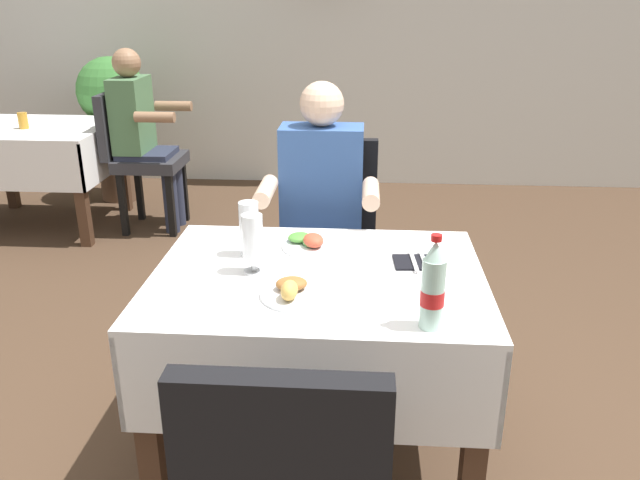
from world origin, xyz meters
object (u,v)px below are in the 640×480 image
object	(u,v)px
seated_diner_far	(321,210)
napkin_cutlery_set	(419,262)
background_chair_right	(137,153)
background_table_tumbler	(23,121)
cola_bottle_primary	(433,288)
potted_plant_corner	(113,108)
main_dining_table	(318,318)
beer_glass_middle	(249,228)
chair_far_diner_seat	(331,235)
beer_glass_left	(253,243)
background_patron	(142,130)
plate_near_camera	(295,291)
background_dining_table	(37,150)
plate_far_diner	(310,243)

from	to	relation	value
seated_diner_far	napkin_cutlery_set	xyz separation A→B (m)	(0.38, -0.61, 0.02)
background_chair_right	background_table_tumbler	xyz separation A→B (m)	(-0.74, -0.08, 0.23)
cola_bottle_primary	potted_plant_corner	world-z (taller)	potted_plant_corner
main_dining_table	beer_glass_middle	bearing A→B (deg)	150.64
chair_far_diner_seat	beer_glass_left	size ratio (longest dim) A/B	4.77
beer_glass_middle	background_patron	bearing A→B (deg)	117.42
plate_near_camera	background_dining_table	xyz separation A→B (m)	(-2.11, 2.51, -0.19)
potted_plant_corner	plate_far_diner	bearing A→B (deg)	-57.17
background_dining_table	background_patron	distance (m)	0.79
plate_far_diner	background_table_tumbler	size ratio (longest dim) A/B	2.02
chair_far_diner_seat	background_dining_table	distance (m)	2.64
plate_far_diner	background_chair_right	bearing A→B (deg)	123.45
potted_plant_corner	beer_glass_middle	bearing A→B (deg)	-60.98
plate_far_diner	plate_near_camera	bearing A→B (deg)	-91.63
chair_far_diner_seat	beer_glass_left	distance (m)	0.90
background_patron	background_table_tumbler	bearing A→B (deg)	-173.94
potted_plant_corner	cola_bottle_primary	bearing A→B (deg)	-56.92
plate_far_diner	beer_glass_left	bearing A→B (deg)	-126.42
background_chair_right	potted_plant_corner	xyz separation A→B (m)	(-0.41, 0.69, 0.19)
chair_far_diner_seat	plate_far_diner	world-z (taller)	chair_far_diner_seat
main_dining_table	chair_far_diner_seat	distance (m)	0.82
cola_bottle_primary	background_patron	distance (m)	3.19
plate_near_camera	background_chair_right	world-z (taller)	background_chair_right
chair_far_diner_seat	potted_plant_corner	distance (m)	2.88
napkin_cutlery_set	background_patron	distance (m)	2.82
beer_glass_middle	background_patron	distance (m)	2.47
background_chair_right	background_patron	bearing A→B (deg)	-0.00
plate_near_camera	cola_bottle_primary	world-z (taller)	cola_bottle_primary
plate_far_diner	background_table_tumbler	world-z (taller)	background_table_tumbler
background_patron	background_table_tumbler	xyz separation A→B (m)	(-0.79, -0.08, 0.07)
chair_far_diner_seat	potted_plant_corner	size ratio (longest dim) A/B	0.85
main_dining_table	background_chair_right	world-z (taller)	background_chair_right
main_dining_table	beer_glass_middle	distance (m)	0.40
beer_glass_middle	potted_plant_corner	distance (m)	3.30
plate_far_diner	background_patron	distance (m)	2.51
cola_bottle_primary	chair_far_diner_seat	bearing A→B (deg)	106.33
main_dining_table	background_dining_table	bearing A→B (deg)	132.84
chair_far_diner_seat	background_chair_right	size ratio (longest dim) A/B	1.00
plate_far_diner	cola_bottle_primary	size ratio (longest dim) A/B	0.80
background_chair_right	cola_bottle_primary	bearing A→B (deg)	-56.37
cola_bottle_primary	background_chair_right	size ratio (longest dim) A/B	0.29
cola_bottle_primary	background_table_tumbler	xyz separation A→B (m)	(-2.52, 2.59, -0.07)
seated_diner_far	background_patron	world-z (taller)	same
chair_far_diner_seat	background_table_tumbler	xyz separation A→B (m)	(-2.18, 1.43, 0.23)
beer_glass_middle	plate_near_camera	bearing A→B (deg)	-58.46
chair_far_diner_seat	napkin_cutlery_set	xyz separation A→B (m)	(0.34, -0.72, 0.18)
main_dining_table	cola_bottle_primary	world-z (taller)	cola_bottle_primary
napkin_cutlery_set	potted_plant_corner	world-z (taller)	potted_plant_corner
beer_glass_left	main_dining_table	bearing A→B (deg)	1.67
main_dining_table	napkin_cutlery_set	distance (m)	0.40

